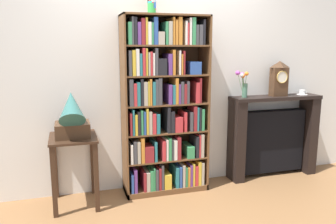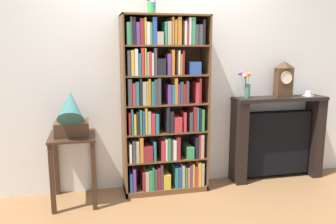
% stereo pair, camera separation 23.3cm
% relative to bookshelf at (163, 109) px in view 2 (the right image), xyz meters
% --- Properties ---
extents(ground_plane, '(8.08, 6.40, 0.02)m').
position_rel_bookshelf_xyz_m(ground_plane, '(0.02, -0.11, -0.93)').
color(ground_plane, brown).
extents(wall_back, '(5.08, 0.08, 2.69)m').
position_rel_bookshelf_xyz_m(wall_back, '(0.23, 0.22, 0.42)').
color(wall_back, silver).
rests_on(wall_back, ground).
extents(bookshelf, '(0.91, 0.33, 1.89)m').
position_rel_bookshelf_xyz_m(bookshelf, '(0.00, 0.00, 0.00)').
color(bookshelf, brown).
rests_on(bookshelf, ground).
extents(cup_stack, '(0.09, 0.09, 0.27)m').
position_rel_bookshelf_xyz_m(cup_stack, '(-0.12, 0.00, 1.11)').
color(cup_stack, green).
rests_on(cup_stack, bookshelf).
extents(side_table_left, '(0.45, 0.51, 0.71)m').
position_rel_bookshelf_xyz_m(side_table_left, '(-0.95, -0.08, -0.41)').
color(side_table_left, '#382316').
rests_on(side_table_left, ground).
extents(gramophone, '(0.33, 0.45, 0.52)m').
position_rel_bookshelf_xyz_m(gramophone, '(-0.95, -0.14, -0.00)').
color(gramophone, '#472D1C').
rests_on(gramophone, side_table_left).
extents(fireplace_mantel, '(1.12, 0.28, 1.00)m').
position_rel_bookshelf_xyz_m(fireplace_mantel, '(1.40, 0.06, -0.43)').
color(fireplace_mantel, black).
rests_on(fireplace_mantel, ground).
extents(mantel_clock, '(0.19, 0.12, 0.41)m').
position_rel_bookshelf_xyz_m(mantel_clock, '(1.43, 0.04, 0.28)').
color(mantel_clock, '#472D1C').
rests_on(mantel_clock, fireplace_mantel).
extents(flower_vase, '(0.13, 0.14, 0.31)m').
position_rel_bookshelf_xyz_m(flower_vase, '(0.96, 0.04, 0.24)').
color(flower_vase, '#4C7A60').
rests_on(flower_vase, fireplace_mantel).
extents(teacup_with_saucer, '(0.13, 0.13, 0.06)m').
position_rel_bookshelf_xyz_m(teacup_with_saucer, '(1.77, 0.04, 0.10)').
color(teacup_with_saucer, white).
rests_on(teacup_with_saucer, fireplace_mantel).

